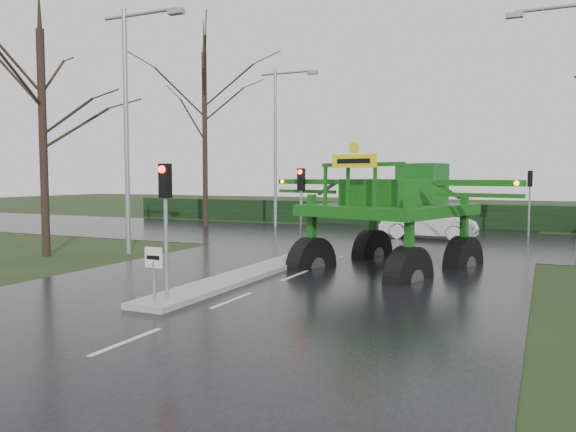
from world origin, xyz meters
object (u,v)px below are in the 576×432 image
at_px(street_light_left_near, 132,108).
at_px(white_sedan, 428,239).
at_px(traffic_signal_near, 165,201).
at_px(traffic_signal_mid, 301,193).
at_px(crop_sprayer, 316,195).
at_px(traffic_signal_far, 530,188).
at_px(keep_left_sign, 154,265).
at_px(street_light_right, 575,104).
at_px(street_light_left_far, 280,133).

xyz_separation_m(street_light_left_near, white_sedan, (10.03, 10.81, -5.99)).
height_order(traffic_signal_near, traffic_signal_mid, same).
relative_size(crop_sprayer, white_sedan, 1.93).
xyz_separation_m(traffic_signal_far, crop_sprayer, (-6.61, -13.91, -0.03)).
xyz_separation_m(traffic_signal_mid, street_light_left_near, (-6.89, -1.49, 3.40)).
height_order(keep_left_sign, street_light_left_near, street_light_left_near).
height_order(street_light_right, street_light_left_far, same).
xyz_separation_m(traffic_signal_far, white_sedan, (-4.66, -3.20, -2.59)).
distance_m(traffic_signal_near, crop_sprayer, 7.21).
bearing_deg(white_sedan, street_light_left_near, 137.83).
distance_m(street_light_left_near, crop_sprayer, 8.78).
relative_size(traffic_signal_near, street_light_left_far, 0.35).
relative_size(street_light_right, white_sedan, 2.07).
distance_m(traffic_signal_mid, crop_sprayer, 1.83).
bearing_deg(crop_sprayer, keep_left_sign, -81.65).
height_order(street_light_right, crop_sprayer, street_light_right).
bearing_deg(street_light_left_near, street_light_right, 20.11).
xyz_separation_m(crop_sprayer, white_sedan, (1.95, 10.71, -2.56)).
bearing_deg(street_light_right, street_light_left_near, -159.89).
xyz_separation_m(traffic_signal_far, street_light_left_far, (-14.69, -0.01, 3.40)).
xyz_separation_m(traffic_signal_far, street_light_left_near, (-14.69, -14.01, 3.40)).
bearing_deg(traffic_signal_near, white_sedan, 80.01).
relative_size(traffic_signal_mid, white_sedan, 0.73).
relative_size(traffic_signal_far, white_sedan, 0.73).
distance_m(traffic_signal_mid, street_light_left_near, 7.83).
relative_size(traffic_signal_mid, traffic_signal_far, 1.00).
relative_size(traffic_signal_mid, crop_sprayer, 0.38).
distance_m(traffic_signal_near, street_light_left_far, 22.37).
distance_m(keep_left_sign, street_light_left_near, 11.32).
height_order(traffic_signal_mid, street_light_right, street_light_right).
xyz_separation_m(keep_left_sign, street_light_right, (9.49, 13.50, 4.93)).
distance_m(keep_left_sign, traffic_signal_mid, 9.12).
bearing_deg(street_light_right, keep_left_sign, -125.12).
distance_m(traffic_signal_near, street_light_right, 16.46).
distance_m(street_light_left_near, white_sedan, 15.92).
bearing_deg(street_light_left_far, traffic_signal_mid, -61.14).
relative_size(street_light_left_far, crop_sprayer, 1.08).
relative_size(traffic_signal_far, street_light_right, 0.35).
bearing_deg(street_light_left_near, traffic_signal_near, -45.47).
bearing_deg(white_sedan, street_light_right, -126.40).
height_order(keep_left_sign, street_light_left_far, street_light_left_far).
distance_m(keep_left_sign, white_sedan, 18.61).
distance_m(traffic_signal_near, street_light_left_near, 10.40).
height_order(traffic_signal_near, street_light_right, street_light_right).
xyz_separation_m(traffic_signal_mid, street_light_right, (9.49, 4.51, 3.40)).
relative_size(traffic_signal_mid, street_light_right, 0.35).
relative_size(street_light_left_near, crop_sprayer, 1.08).
height_order(keep_left_sign, crop_sprayer, crop_sprayer).
bearing_deg(street_light_left_far, street_light_left_near, -90.00).
bearing_deg(traffic_signal_mid, street_light_right, 25.40).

